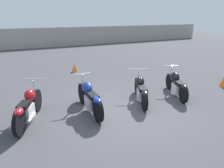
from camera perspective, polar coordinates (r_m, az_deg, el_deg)
ground_plane at (r=6.69m, az=2.80°, el=-6.83°), size 60.00×60.00×0.00m
fence_back at (r=20.74m, az=-20.14°, el=11.14°), size 40.00×0.04×1.74m
motorcycle_slot_0 at (r=6.19m, az=-21.02°, el=-5.72°), size 1.05×1.93×1.03m
motorcycle_slot_1 at (r=6.44m, az=-5.87°, el=-3.52°), size 0.55×2.12×1.03m
motorcycle_slot_2 at (r=7.24m, az=7.57°, el=-1.56°), size 1.12×1.91×0.97m
motorcycle_slot_3 at (r=8.08m, az=16.49°, el=-0.03°), size 0.99×1.90×0.97m
traffic_cone_near at (r=9.94m, az=27.17°, el=0.66°), size 0.33×0.33×0.42m
traffic_cone_far at (r=11.39m, az=-9.69°, el=4.22°), size 0.35×0.35×0.40m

